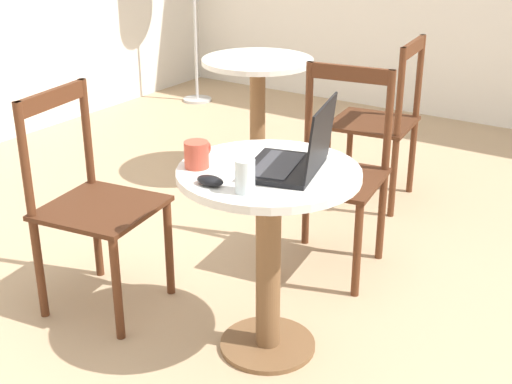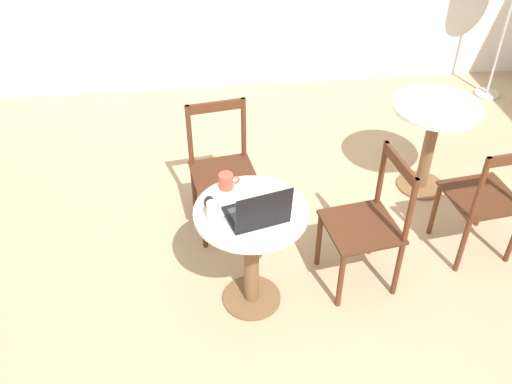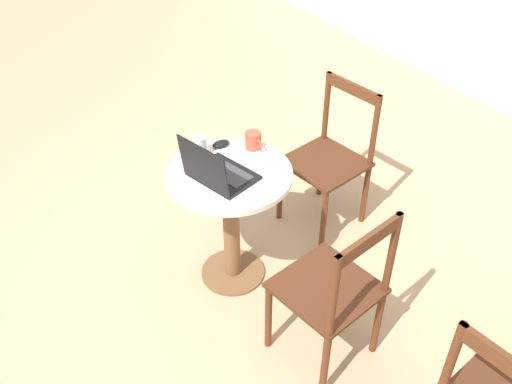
{
  "view_description": "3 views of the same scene",
  "coord_description": "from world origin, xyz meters",
  "px_view_note": "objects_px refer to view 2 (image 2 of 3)",
  "views": [
    {
      "loc": [
        -2.12,
        -0.96,
        1.64
      ],
      "look_at": [
        -0.14,
        0.35,
        0.64
      ],
      "focal_mm": 50.0,
      "sensor_mm": 36.0,
      "label": 1
    },
    {
      "loc": [
        -0.4,
        -2.15,
        2.81
      ],
      "look_at": [
        -0.08,
        0.58,
        0.65
      ],
      "focal_mm": 40.0,
      "sensor_mm": 36.0,
      "label": 2
    },
    {
      "loc": [
        1.91,
        -0.88,
        2.47
      ],
      "look_at": [
        -0.03,
        0.38,
        0.65
      ],
      "focal_mm": 40.0,
      "sensor_mm": 36.0,
      "label": 3
    }
  ],
  "objects_px": {
    "mouse": "(209,202)",
    "drinking_glass": "(213,211)",
    "chair_near_back": "(223,171)",
    "mug": "(226,181)",
    "chair_near_right": "(368,225)",
    "laptop": "(258,213)",
    "cafe_table_mid": "(433,130)",
    "chair_mid_front": "(485,200)",
    "cafe_table_near": "(251,237)"
  },
  "relations": [
    {
      "from": "laptop",
      "to": "mouse",
      "type": "bearing_deg",
      "value": 146.55
    },
    {
      "from": "chair_near_right",
      "to": "mug",
      "type": "height_order",
      "value": "chair_near_right"
    },
    {
      "from": "laptop",
      "to": "drinking_glass",
      "type": "relative_size",
      "value": 3.38
    },
    {
      "from": "chair_near_right",
      "to": "mouse",
      "type": "height_order",
      "value": "chair_near_right"
    },
    {
      "from": "chair_near_right",
      "to": "chair_mid_front",
      "type": "distance_m",
      "value": 0.84
    },
    {
      "from": "chair_near_back",
      "to": "drinking_glass",
      "type": "distance_m",
      "value": 0.9
    },
    {
      "from": "cafe_table_mid",
      "to": "drinking_glass",
      "type": "xyz_separation_m",
      "value": [
        -1.7,
        -1.07,
        0.26
      ]
    },
    {
      "from": "cafe_table_near",
      "to": "drinking_glass",
      "type": "xyz_separation_m",
      "value": [
        -0.22,
        -0.05,
        0.26
      ]
    },
    {
      "from": "cafe_table_mid",
      "to": "laptop",
      "type": "relative_size",
      "value": 1.97
    },
    {
      "from": "cafe_table_mid",
      "to": "chair_mid_front",
      "type": "height_order",
      "value": "chair_mid_front"
    },
    {
      "from": "cafe_table_near",
      "to": "chair_mid_front",
      "type": "bearing_deg",
      "value": 9.52
    },
    {
      "from": "laptop",
      "to": "drinking_glass",
      "type": "height_order",
      "value": "laptop"
    },
    {
      "from": "cafe_table_near",
      "to": "mouse",
      "type": "xyz_separation_m",
      "value": [
        -0.23,
        0.08,
        0.22
      ]
    },
    {
      "from": "mug",
      "to": "drinking_glass",
      "type": "height_order",
      "value": "drinking_glass"
    },
    {
      "from": "laptop",
      "to": "mug",
      "type": "xyz_separation_m",
      "value": [
        -0.15,
        0.31,
        -0.0
      ]
    },
    {
      "from": "cafe_table_mid",
      "to": "mug",
      "type": "bearing_deg",
      "value": -153.5
    },
    {
      "from": "cafe_table_near",
      "to": "cafe_table_mid",
      "type": "xyz_separation_m",
      "value": [
        1.48,
        1.02,
        0.0
      ]
    },
    {
      "from": "chair_near_back",
      "to": "chair_mid_front",
      "type": "distance_m",
      "value": 1.77
    },
    {
      "from": "cafe_table_near",
      "to": "mouse",
      "type": "relative_size",
      "value": 7.44
    },
    {
      "from": "cafe_table_near",
      "to": "chair_near_right",
      "type": "height_order",
      "value": "chair_near_right"
    },
    {
      "from": "laptop",
      "to": "mouse",
      "type": "relative_size",
      "value": 3.77
    },
    {
      "from": "cafe_table_mid",
      "to": "mug",
      "type": "relative_size",
      "value": 5.91
    },
    {
      "from": "chair_mid_front",
      "to": "drinking_glass",
      "type": "distance_m",
      "value": 1.85
    },
    {
      "from": "chair_near_back",
      "to": "mouse",
      "type": "height_order",
      "value": "chair_near_back"
    },
    {
      "from": "chair_near_back",
      "to": "mug",
      "type": "relative_size",
      "value": 7.35
    },
    {
      "from": "chair_near_back",
      "to": "drinking_glass",
      "type": "xyz_separation_m",
      "value": [
        -0.1,
        -0.83,
        0.34
      ]
    },
    {
      "from": "chair_near_back",
      "to": "chair_near_right",
      "type": "relative_size",
      "value": 1.0
    },
    {
      "from": "cafe_table_mid",
      "to": "chair_near_back",
      "type": "distance_m",
      "value": 1.62
    },
    {
      "from": "mouse",
      "to": "chair_near_back",
      "type": "bearing_deg",
      "value": 80.75
    },
    {
      "from": "chair_near_right",
      "to": "mouse",
      "type": "relative_size",
      "value": 9.26
    },
    {
      "from": "chair_near_back",
      "to": "mug",
      "type": "bearing_deg",
      "value": -90.43
    },
    {
      "from": "chair_near_back",
      "to": "laptop",
      "type": "distance_m",
      "value": 0.95
    },
    {
      "from": "mouse",
      "to": "drinking_glass",
      "type": "xyz_separation_m",
      "value": [
        0.01,
        -0.13,
        0.04
      ]
    },
    {
      "from": "laptop",
      "to": "mug",
      "type": "relative_size",
      "value": 2.99
    },
    {
      "from": "mug",
      "to": "drinking_glass",
      "type": "xyz_separation_m",
      "value": [
        -0.1,
        -0.27,
        0.01
      ]
    },
    {
      "from": "cafe_table_near",
      "to": "chair_near_back",
      "type": "xyz_separation_m",
      "value": [
        -0.12,
        0.79,
        -0.08
      ]
    },
    {
      "from": "chair_near_back",
      "to": "mug",
      "type": "distance_m",
      "value": 0.65
    },
    {
      "from": "chair_near_right",
      "to": "mug",
      "type": "bearing_deg",
      "value": 172.71
    },
    {
      "from": "chair_mid_front",
      "to": "mug",
      "type": "bearing_deg",
      "value": -178.65
    },
    {
      "from": "chair_near_back",
      "to": "chair_near_right",
      "type": "bearing_deg",
      "value": -37.97
    },
    {
      "from": "cafe_table_mid",
      "to": "cafe_table_near",
      "type": "bearing_deg",
      "value": -145.37
    },
    {
      "from": "chair_near_back",
      "to": "chair_near_right",
      "type": "height_order",
      "value": "same"
    },
    {
      "from": "mug",
      "to": "cafe_table_near",
      "type": "bearing_deg",
      "value": -61.73
    },
    {
      "from": "drinking_glass",
      "to": "laptop",
      "type": "bearing_deg",
      "value": -9.49
    },
    {
      "from": "cafe_table_mid",
      "to": "drinking_glass",
      "type": "height_order",
      "value": "drinking_glass"
    },
    {
      "from": "cafe_table_mid",
      "to": "chair_near_right",
      "type": "relative_size",
      "value": 0.8
    },
    {
      "from": "cafe_table_mid",
      "to": "laptop",
      "type": "height_order",
      "value": "laptop"
    },
    {
      "from": "cafe_table_near",
      "to": "chair_near_back",
      "type": "relative_size",
      "value": 0.8
    },
    {
      "from": "cafe_table_mid",
      "to": "chair_mid_front",
      "type": "distance_m",
      "value": 0.77
    },
    {
      "from": "chair_mid_front",
      "to": "mouse",
      "type": "bearing_deg",
      "value": -174.32
    }
  ]
}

